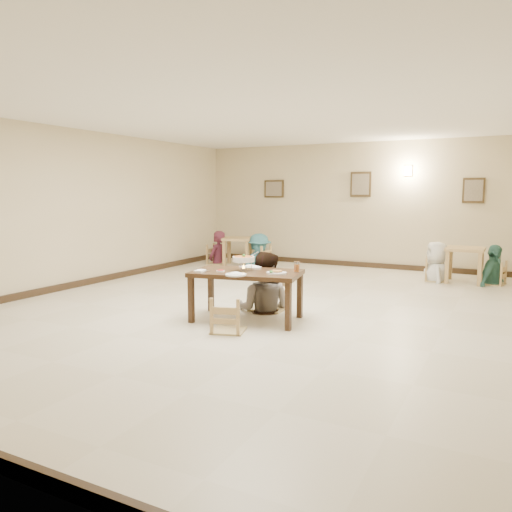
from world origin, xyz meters
The scene contains 31 objects.
floor centered at (0.00, 0.00, 0.00)m, with size 10.00×10.00×0.00m, color beige.
ceiling centered at (0.00, 0.00, 3.00)m, with size 10.00×10.00×0.00m, color white.
wall_back centered at (0.00, 5.00, 1.50)m, with size 10.00×10.00×0.00m, color beige.
wall_left centered at (-4.00, 0.00, 1.50)m, with size 10.00×10.00×0.00m, color beige.
baseboard_back centered at (0.00, 4.97, 0.06)m, with size 8.00×0.06×0.12m, color #302114.
baseboard_left centered at (-3.97, 0.00, 0.06)m, with size 0.06×10.00×0.12m, color #302114.
picture_a centered at (-2.20, 4.96, 1.90)m, with size 0.55×0.04×0.45m.
picture_b centered at (0.10, 4.96, 2.00)m, with size 0.50×0.04×0.60m.
picture_c centered at (2.60, 4.96, 1.85)m, with size 0.45×0.04×0.55m.
wall_sconce centered at (1.20, 4.96, 2.30)m, with size 0.16×0.05×0.22m, color #FFD88C.
main_table centered at (0.11, -0.81, 0.63)m, with size 1.63×1.11×0.71m.
chair_far centered at (0.10, -0.08, 0.54)m, with size 0.51×0.51×1.09m.
chair_near centered at (0.18, -1.44, 0.44)m, with size 0.42×0.42×0.89m.
main_diner centered at (0.06, -0.17, 0.91)m, with size 0.88×0.69×1.82m, color gray.
curry_warmer centered at (0.06, -0.79, 0.87)m, with size 0.35×0.31×0.28m.
rice_plate_far centered at (0.04, -0.55, 0.72)m, with size 0.32×0.32×0.07m.
rice_plate_near centered at (0.16, -1.21, 0.72)m, with size 0.28×0.28×0.06m.
fried_plate centered at (0.59, -0.84, 0.73)m, with size 0.29×0.29×0.06m.
chili_dish centered at (-0.18, -1.03, 0.72)m, with size 0.12×0.12×0.02m.
napkin_cutlery centered at (-0.42, -1.17, 0.72)m, with size 0.15×0.24×0.03m.
drink_glass centered at (0.78, -0.58, 0.77)m, with size 0.08×0.08×0.15m.
bg_table_left centered at (-2.66, 3.84, 0.56)m, with size 0.88×0.88×0.69m.
bg_table_right centered at (2.59, 3.82, 0.58)m, with size 0.71×0.71×0.71m.
bg_chair_ll centered at (-3.23, 3.80, 0.47)m, with size 0.44×0.44×0.94m.
bg_chair_lr centered at (-2.09, 3.87, 0.50)m, with size 0.47×0.47×1.00m.
bg_chair_rl centered at (2.06, 3.76, 0.45)m, with size 0.42×0.42×0.90m.
bg_chair_rr centered at (3.11, 3.87, 0.44)m, with size 0.42×0.42×0.89m.
bg_diner_a centered at (-3.23, 3.80, 0.84)m, with size 0.61×0.40×1.69m, color #531E2F.
bg_diner_b centered at (-2.09, 3.87, 0.81)m, with size 1.05×0.60×1.62m, color teal.
bg_diner_c centered at (2.06, 3.76, 0.81)m, with size 0.79×0.51×1.62m, color silver.
bg_diner_d centered at (3.11, 3.87, 0.79)m, with size 0.93×0.39×1.59m, color #3C7B6B.
Camera 1 is at (3.43, -6.91, 1.80)m, focal length 35.00 mm.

